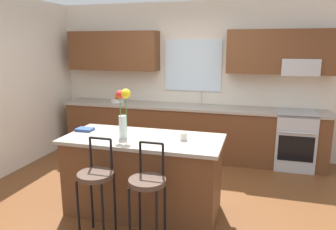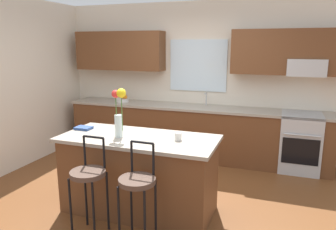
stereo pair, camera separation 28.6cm
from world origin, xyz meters
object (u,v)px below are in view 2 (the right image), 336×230
object	(u,v)px
kitchen_island	(139,174)
cookbook	(84,128)
oven_range	(300,142)
fruit_bowl_oranges	(123,99)
bar_stool_middle	(137,185)
mug_ceramic	(178,136)
bar_stool_near	(88,178)
flower_vase	(119,111)

from	to	relation	value
kitchen_island	cookbook	world-z (taller)	cookbook
oven_range	cookbook	xyz separation A→B (m)	(-2.65, -1.92, 0.48)
fruit_bowl_oranges	kitchen_island	bearing A→B (deg)	-58.31
oven_range	bar_stool_middle	distance (m)	3.07
kitchen_island	fruit_bowl_oranges	world-z (taller)	fruit_bowl_oranges
oven_range	bar_stool_middle	world-z (taller)	bar_stool_middle
oven_range	bar_stool_middle	xyz separation A→B (m)	(-1.58, -2.63, 0.18)
kitchen_island	cookbook	bearing A→B (deg)	174.41
fruit_bowl_oranges	mug_ceramic	bearing A→B (deg)	-49.23
bar_stool_near	fruit_bowl_oranges	world-z (taller)	fruit_bowl_oranges
oven_range	mug_ceramic	xyz separation A→B (m)	(-1.38, -1.98, 0.51)
kitchen_island	fruit_bowl_oranges	size ratio (longest dim) A/B	7.61
oven_range	mug_ceramic	world-z (taller)	mug_ceramic
cookbook	fruit_bowl_oranges	distance (m)	2.01
bar_stool_near	cookbook	size ratio (longest dim) A/B	5.21
fruit_bowl_oranges	bar_stool_middle	bearing A→B (deg)	-60.11
oven_range	bar_stool_middle	size ratio (longest dim) A/B	0.88
bar_stool_middle	flower_vase	distance (m)	0.94
mug_ceramic	fruit_bowl_oranges	xyz separation A→B (m)	(-1.73, 2.00, 0.00)
bar_stool_middle	mug_ceramic	xyz separation A→B (m)	(0.20, 0.65, 0.33)
oven_range	cookbook	bearing A→B (deg)	-144.01
fruit_bowl_oranges	flower_vase	bearing A→B (deg)	-63.44
mug_ceramic	fruit_bowl_oranges	distance (m)	2.65
kitchen_island	bar_stool_middle	distance (m)	0.71
kitchen_island	cookbook	size ratio (longest dim) A/B	9.13
oven_range	bar_stool_near	distance (m)	3.39
bar_stool_near	bar_stool_middle	distance (m)	0.55
flower_vase	mug_ceramic	xyz separation A→B (m)	(0.68, 0.10, -0.27)
bar_stool_middle	oven_range	bearing A→B (deg)	58.98
bar_stool_near	bar_stool_middle	bearing A→B (deg)	0.00
kitchen_island	bar_stool_middle	xyz separation A→B (m)	(0.28, -0.63, 0.17)
bar_stool_middle	cookbook	world-z (taller)	bar_stool_middle
flower_vase	fruit_bowl_oranges	bearing A→B (deg)	116.56
bar_stool_near	kitchen_island	bearing A→B (deg)	66.38
flower_vase	cookbook	xyz separation A→B (m)	(-0.59, 0.15, -0.30)
bar_stool_near	mug_ceramic	world-z (taller)	bar_stool_near
bar_stool_near	cookbook	world-z (taller)	bar_stool_near
kitchen_island	bar_stool_near	distance (m)	0.71
cookbook	fruit_bowl_oranges	xyz separation A→B (m)	(-0.46, 1.95, 0.03)
cookbook	fruit_bowl_oranges	world-z (taller)	fruit_bowl_oranges
oven_range	kitchen_island	distance (m)	2.73
kitchen_island	mug_ceramic	bearing A→B (deg)	3.02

